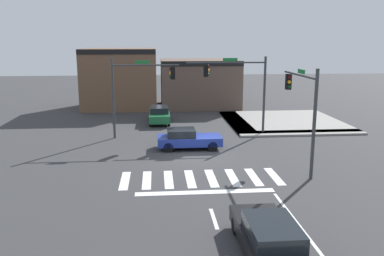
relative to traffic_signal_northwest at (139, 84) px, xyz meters
The scene contains 12 objects.
ground_plane 7.46m from the traffic_signal_northwest, 55.05° to the right, with size 120.00×120.00×0.00m, color #353538.
crosswalk_near 11.04m from the traffic_signal_northwest, 69.58° to the right, with size 8.49×2.86×0.01m.
lane_markings 17.69m from the traffic_signal_northwest, 74.03° to the right, with size 6.80×18.75×0.01m.
bike_detector_marking 15.75m from the traffic_signal_northwest, 70.32° to the right, with size 0.93×0.93×0.01m.
curb_corner_northeast 13.42m from the traffic_signal_northwest, 19.57° to the left, with size 10.00×10.60×0.15m.
storefront_row 14.32m from the traffic_signal_northwest, 83.97° to the left, with size 16.58×6.83×6.30m.
traffic_signal_northwest is the anchor object (origin of this frame).
traffic_signal_southeast 12.50m from the traffic_signal_northwest, 41.18° to the right, with size 0.32×5.25×5.83m.
traffic_signal_northeast 7.48m from the traffic_signal_northwest, ahead, with size 6.08×0.32×6.00m.
car_green 6.65m from the traffic_signal_northwest, 74.72° to the left, with size 1.78×4.73×1.45m.
car_black 18.76m from the traffic_signal_northwest, 74.23° to the right, with size 1.81×4.74×1.41m.
car_blue 5.89m from the traffic_signal_northwest, 46.34° to the right, with size 4.30×1.88×1.36m.
Camera 1 is at (-2.27, -25.05, 7.27)m, focal length 38.16 mm.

